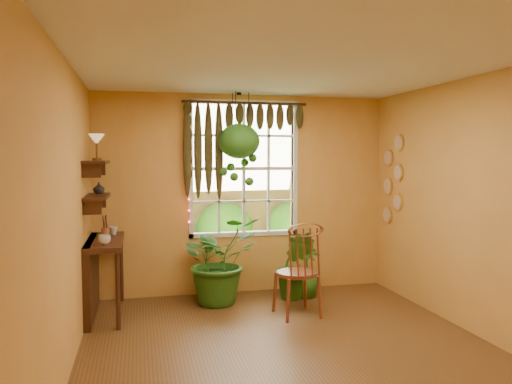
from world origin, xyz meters
TOP-DOWN VIEW (x-y plane):
  - floor at (0.00, 0.00)m, footprint 4.50×4.50m
  - ceiling at (0.00, 0.00)m, footprint 4.50×4.50m
  - wall_back at (0.00, 2.25)m, footprint 4.00×0.00m
  - wall_left at (-2.00, 0.00)m, footprint 0.00×4.50m
  - wall_right at (2.00, 0.00)m, footprint 0.00×4.50m
  - window at (0.00, 2.28)m, footprint 1.52×0.10m
  - valance_vine at (-0.08, 2.16)m, footprint 1.70×0.12m
  - string_lights at (-0.76, 2.19)m, footprint 0.03×0.03m
  - wall_plates at (1.98, 1.79)m, footprint 0.04×0.32m
  - counter_ledge at (-1.91, 1.60)m, footprint 0.40×1.20m
  - shelf_lower at (-1.88, 1.60)m, footprint 0.25×0.90m
  - shelf_upper at (-1.88, 1.60)m, footprint 0.25×0.90m
  - backyard at (0.24, 6.87)m, footprint 14.00×10.00m
  - windsor_chair at (0.39, 1.04)m, footprint 0.53×0.56m
  - potted_plant_left at (-0.43, 1.79)m, footprint 1.26×1.19m
  - potted_plant_mid at (0.57, 1.72)m, footprint 0.61×0.56m
  - potted_plant_right at (0.72, 1.81)m, footprint 0.52×0.52m
  - hanging_basket at (-0.12, 2.02)m, footprint 0.54×0.54m
  - cup_a at (-1.78, 1.25)m, footprint 0.17×0.17m
  - cup_b at (-1.72, 1.94)m, footprint 0.14×0.14m
  - brush_jar at (-1.80, 1.73)m, footprint 0.09×0.09m
  - shelf_vase at (-1.87, 1.81)m, footprint 0.18×0.18m
  - tiffany_lamp at (-1.86, 1.50)m, footprint 0.18×0.18m

SIDE VIEW (x-z plane):
  - floor at x=0.00m, z-range 0.00..0.00m
  - potted_plant_right at x=0.72m, z-range 0.00..0.73m
  - windsor_chair at x=0.39m, z-range -0.27..1.01m
  - potted_plant_mid at x=0.57m, z-range 0.00..0.90m
  - counter_ledge at x=-1.91m, z-range 0.10..1.00m
  - potted_plant_left at x=-0.43m, z-range 0.00..1.11m
  - cup_b at x=-1.72m, z-range 0.90..1.00m
  - cup_a at x=-1.78m, z-range 0.90..1.00m
  - brush_jar at x=-1.80m, z-range 0.86..1.21m
  - backyard at x=0.24m, z-range -4.72..7.28m
  - wall_back at x=0.00m, z-range -0.65..3.35m
  - wall_left at x=-2.00m, z-range -0.90..3.60m
  - wall_right at x=2.00m, z-range -0.90..3.60m
  - shelf_lower at x=-1.88m, z-range 1.38..1.42m
  - shelf_vase at x=-1.87m, z-range 1.42..1.56m
  - wall_plates at x=1.98m, z-range 1.00..2.10m
  - window at x=0.00m, z-range 0.77..2.63m
  - string_lights at x=-0.76m, z-range 0.98..2.52m
  - shelf_upper at x=-1.88m, z-range 1.78..1.82m
  - hanging_basket at x=-0.12m, z-range 1.38..2.61m
  - tiffany_lamp at x=-1.86m, z-range 1.89..2.19m
  - valance_vine at x=-0.08m, z-range 1.73..2.83m
  - ceiling at x=0.00m, z-range 2.70..2.70m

